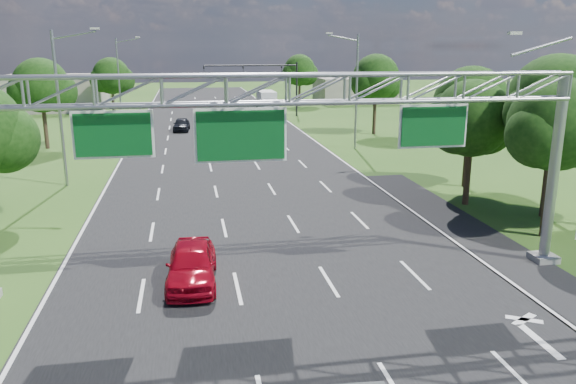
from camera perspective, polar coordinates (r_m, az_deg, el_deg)
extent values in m
plane|color=#274C17|center=(39.62, -5.01, 1.39)|extent=(220.00, 220.00, 0.00)
cube|color=black|center=(39.62, -5.01, 1.39)|extent=(18.00, 180.00, 0.02)
cube|color=black|center=(27.75, 19.94, -5.28)|extent=(3.00, 30.00, 0.02)
cube|color=gray|center=(26.81, 24.51, -6.09)|extent=(1.00, 1.00, 0.30)
cylinder|color=gray|center=(25.79, 25.41, 1.96)|extent=(0.44, 0.44, 8.00)
cylinder|color=gray|center=(24.61, 24.36, 13.31)|extent=(2.54, 0.12, 0.79)
cube|color=beige|center=(23.97, 22.04, 14.73)|extent=(0.50, 0.22, 0.12)
cube|color=white|center=(20.79, -17.32, 5.59)|extent=(2.80, 0.05, 1.70)
cube|color=#094B1C|center=(20.73, -17.33, 5.57)|extent=(2.62, 0.05, 1.52)
cube|color=white|center=(20.74, -4.81, 5.76)|extent=(3.40, 0.05, 2.00)
cube|color=#094B1C|center=(20.68, -4.79, 5.74)|extent=(3.22, 0.05, 1.82)
cube|color=white|center=(22.68, 14.52, 6.49)|extent=(2.80, 0.05, 1.70)
cube|color=#094B1C|center=(22.63, 14.59, 6.47)|extent=(2.62, 0.05, 1.52)
cylinder|color=black|center=(75.03, 0.88, 10.39)|extent=(0.24, 0.24, 7.00)
cylinder|color=black|center=(73.95, -3.79, 12.70)|extent=(12.00, 0.18, 0.18)
imported|color=black|center=(73.52, -8.54, 12.14)|extent=(0.18, 0.22, 1.10)
imported|color=black|center=(73.86, -4.57, 12.26)|extent=(0.18, 0.22, 1.10)
imported|color=black|center=(74.53, -0.65, 12.32)|extent=(0.18, 0.22, 1.10)
cylinder|color=gray|center=(39.47, -22.20, 7.69)|extent=(0.20, 0.20, 10.00)
cylinder|color=gray|center=(39.02, -20.95, 14.68)|extent=(2.78, 0.12, 0.60)
cube|color=beige|center=(38.83, -19.05, 15.44)|extent=(0.55, 0.22, 0.12)
cylinder|color=gray|center=(73.98, -16.80, 10.89)|extent=(0.20, 0.20, 10.00)
cylinder|color=gray|center=(73.74, -16.04, 14.59)|extent=(2.78, 0.12, 0.60)
cube|color=beige|center=(73.64, -15.03, 14.97)|extent=(0.55, 0.22, 0.12)
cylinder|color=gray|center=(50.83, 6.97, 9.97)|extent=(0.20, 0.20, 10.00)
cylinder|color=gray|center=(50.31, 5.68, 15.32)|extent=(2.78, 0.12, 0.60)
cube|color=beige|center=(49.98, 4.20, 15.81)|extent=(0.55, 0.22, 0.12)
cylinder|color=#2D2116|center=(29.77, 24.81, -0.67)|extent=(0.36, 0.36, 3.74)
sphere|color=black|center=(29.12, 25.58, 6.24)|extent=(4.40, 4.40, 4.40)
sphere|color=black|center=(30.15, 26.73, 5.30)|extent=(3.30, 3.30, 3.30)
sphere|color=black|center=(28.36, 24.19, 5.30)|extent=(3.08, 3.08, 3.08)
cylinder|color=#2D2116|center=(33.24, 24.78, 1.21)|extent=(0.36, 0.36, 4.18)
sphere|color=black|center=(32.63, 25.55, 8.21)|extent=(5.00, 5.00, 5.00)
sphere|color=black|center=(33.75, 26.78, 7.17)|extent=(3.75, 3.75, 3.75)
sphere|color=black|center=(31.79, 24.10, 7.32)|extent=(3.50, 3.50, 3.50)
cylinder|color=#2D2116|center=(34.26, 17.75, 1.48)|extent=(0.36, 0.36, 3.30)
sphere|color=black|center=(33.69, 18.20, 7.14)|extent=(4.40, 4.40, 4.40)
sphere|color=black|center=(34.64, 19.43, 6.30)|extent=(3.30, 3.30, 3.30)
sphere|color=black|center=(33.03, 16.86, 6.33)|extent=(3.08, 3.08, 3.08)
cylinder|color=#2D2116|center=(38.62, 17.66, 3.08)|extent=(0.36, 0.36, 3.52)
sphere|color=black|center=(38.10, 18.09, 8.51)|extent=(4.80, 4.80, 4.80)
sphere|color=black|center=(39.08, 19.31, 7.66)|extent=(3.60, 3.60, 3.60)
sphere|color=black|center=(37.39, 16.77, 7.76)|extent=(3.36, 3.36, 3.36)
sphere|color=black|center=(32.55, -26.96, 4.86)|extent=(3.60, 3.60, 3.60)
cylinder|color=#2D2116|center=(55.35, -23.41, 5.99)|extent=(0.36, 0.36, 3.74)
sphere|color=black|center=(54.99, -23.81, 9.89)|extent=(4.80, 4.80, 4.80)
sphere|color=black|center=(55.15, -22.43, 9.41)|extent=(3.60, 3.60, 3.60)
sphere|color=black|center=(54.98, -24.94, 9.27)|extent=(3.36, 3.36, 3.36)
cylinder|color=#2D2116|center=(79.35, -17.33, 8.63)|extent=(0.36, 0.36, 3.30)
sphere|color=black|center=(79.10, -17.53, 11.20)|extent=(4.80, 4.80, 4.80)
sphere|color=black|center=(79.39, -16.59, 10.84)|extent=(3.60, 3.60, 3.60)
sphere|color=black|center=(78.96, -18.32, 10.78)|extent=(3.36, 3.36, 3.36)
cylinder|color=#2D2116|center=(60.09, 8.78, 7.71)|extent=(0.36, 0.36, 3.96)
sphere|color=black|center=(59.76, 8.92, 11.43)|extent=(4.80, 4.80, 4.80)
sphere|color=black|center=(60.57, 9.87, 10.86)|extent=(3.60, 3.60, 3.60)
sphere|color=black|center=(59.16, 7.99, 10.96)|extent=(3.36, 3.36, 3.36)
cylinder|color=#2D2116|center=(88.46, 1.17, 9.90)|extent=(0.36, 0.36, 3.52)
sphere|color=black|center=(88.24, 1.18, 12.28)|extent=(4.80, 4.80, 4.80)
sphere|color=black|center=(88.90, 1.90, 11.91)|extent=(3.60, 3.60, 3.60)
sphere|color=black|center=(87.76, 0.51, 11.96)|extent=(3.36, 3.36, 3.36)
cube|color=gray|center=(88.64, -22.62, 9.29)|extent=(14.00, 10.00, 5.00)
cube|color=gray|center=(94.75, 6.72, 10.26)|extent=(12.00, 9.00, 4.00)
imported|color=#9B0717|center=(22.32, -9.75, -7.23)|extent=(2.14, 4.79, 1.60)
imported|color=white|center=(65.09, -6.31, 7.15)|extent=(2.47, 4.81, 1.33)
imported|color=black|center=(67.12, -7.93, 7.25)|extent=(2.09, 4.25, 1.16)
imported|color=black|center=(62.88, -10.77, 6.76)|extent=(1.98, 4.26, 1.41)
imported|color=#B9B9B9|center=(63.72, -2.77, 7.15)|extent=(1.99, 4.76, 1.53)
cube|color=silver|center=(80.13, -2.20, 9.23)|extent=(2.22, 5.53, 2.76)
cube|color=silver|center=(76.37, -1.78, 8.58)|extent=(2.12, 2.03, 2.03)
cylinder|color=black|center=(76.47, -2.56, 8.17)|extent=(0.32, 0.92, 0.92)
cylinder|color=black|center=(76.76, -1.05, 8.21)|extent=(0.32, 0.92, 0.92)
cylinder|color=black|center=(81.91, -3.09, 8.59)|extent=(0.32, 0.92, 0.92)
cylinder|color=black|center=(82.19, -1.67, 8.63)|extent=(0.32, 0.92, 0.92)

